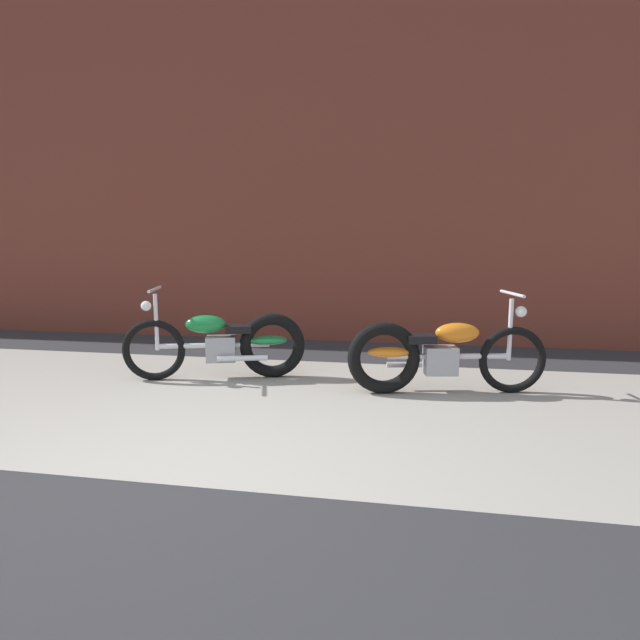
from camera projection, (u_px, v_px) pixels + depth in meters
The scene contains 5 objects.
ground_plane at pixel (172, 485), 3.21m from camera, with size 80.00×80.00×0.00m, color #2D2D30.
sidewalk_slab at pixel (255, 401), 4.91m from camera, with size 36.00×3.50×0.01m, color #9E998E.
brick_building_wall at pixel (319, 132), 7.80m from camera, with size 36.00×0.50×6.38m, color brown.
motorcycle_green at pixel (228, 344), 5.71m from camera, with size 1.96×0.79×1.03m.
motorcycle_orange at pixel (433, 355), 5.14m from camera, with size 1.99×0.67×1.03m.
Camera 1 is at (1.45, -2.81, 1.50)m, focal length 28.81 mm.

